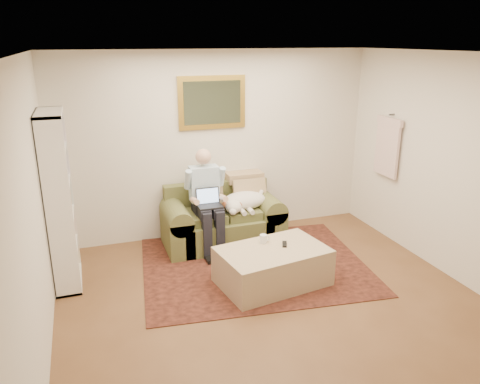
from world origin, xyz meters
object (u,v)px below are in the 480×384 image
sofa (222,224)px  seated_man (208,202)px  ottoman (273,266)px  laptop (209,201)px  bookshelf (59,201)px  coffee_mug (263,239)px  sleeping_dog (244,201)px

sofa → seated_man: (-0.24, -0.15, 0.40)m
seated_man → ottoman: seated_man is taller
sofa → laptop: 0.54m
sofa → bookshelf: (-2.04, -0.46, 0.72)m
seated_man → coffee_mug: seated_man is taller
sleeping_dog → bookshelf: size_ratio=0.33×
ottoman → coffee_mug: coffee_mug is taller
laptop → ottoman: size_ratio=0.26×
sleeping_dog → bookshelf: (-2.33, -0.38, 0.38)m
sleeping_dog → coffee_mug: sleeping_dog is taller
coffee_mug → sofa: bearing=99.0°
sleeping_dog → coffee_mug: size_ratio=6.65×
ottoman → laptop: bearing=112.8°
laptop → coffee_mug: size_ratio=3.13×
ottoman → coffee_mug: (-0.04, 0.20, 0.27)m
seated_man → laptop: bearing=-90.0°
laptop → bookshelf: 1.83m
sofa → ottoman: size_ratio=1.33×
seated_man → bookshelf: size_ratio=0.68×
ottoman → bookshelf: bookshelf is taller
bookshelf → sleeping_dog: bearing=9.2°
sofa → bookshelf: size_ratio=0.81×
laptop → ottoman: (0.46, -1.08, -0.49)m
coffee_mug → bookshelf: 2.36m
seated_man → sofa: bearing=31.5°
laptop → bookshelf: (-1.79, -0.25, 0.29)m
coffee_mug → bookshelf: bookshelf is taller
laptop → coffee_mug: 1.01m
laptop → sleeping_dog: 0.56m
bookshelf → sofa: bearing=12.6°
sofa → ottoman: (0.21, -1.30, -0.06)m
coffee_mug → laptop: bearing=115.1°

